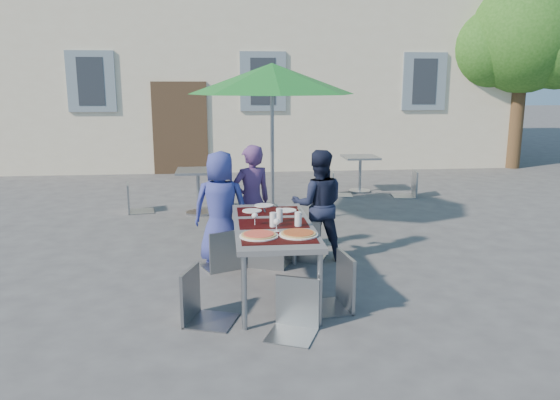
{
  "coord_description": "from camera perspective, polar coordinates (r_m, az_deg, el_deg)",
  "views": [
    {
      "loc": [
        -1.0,
        -5.85,
        2.18
      ],
      "look_at": [
        -0.33,
        0.47,
        0.8
      ],
      "focal_mm": 35.0,
      "sensor_mm": 36.0,
      "label": 1
    }
  ],
  "objects": [
    {
      "name": "chair_0",
      "position": [
        6.42,
        -6.05,
        -2.64
      ],
      "size": [
        0.54,
        0.54,
        0.93
      ],
      "color": "gray",
      "rests_on": "ground"
    },
    {
      "name": "tree",
      "position": [
        15.41,
        24.19,
        15.16
      ],
      "size": [
        3.6,
        3.0,
        4.7
      ],
      "color": "#4E3821",
      "rests_on": "ground"
    },
    {
      "name": "bg_chair_r_0",
      "position": [
        9.54,
        -6.52,
        1.91
      ],
      "size": [
        0.46,
        0.46,
        0.84
      ],
      "color": "#92989D",
      "rests_on": "ground"
    },
    {
      "name": "chair_3",
      "position": [
        5.05,
        -8.4,
        -6.6
      ],
      "size": [
        0.54,
        0.54,
        0.96
      ],
      "color": "gray",
      "rests_on": "ground"
    },
    {
      "name": "pizza_near_right",
      "position": [
        5.19,
        1.94,
        -3.54
      ],
      "size": [
        0.37,
        0.37,
        0.03
      ],
      "color": "white",
      "rests_on": "dining_table"
    },
    {
      "name": "bg_chair_r_1",
      "position": [
        10.82,
        13.45,
        3.28
      ],
      "size": [
        0.48,
        0.48,
        0.96
      ],
      "color": "gray",
      "rests_on": "ground"
    },
    {
      "name": "ground",
      "position": [
        6.33,
        3.47,
        -7.96
      ],
      "size": [
        90.0,
        90.0,
        0.0
      ],
      "primitive_type": "plane",
      "color": "#414144",
      "rests_on": "ground"
    },
    {
      "name": "cafe_table_1",
      "position": [
        11.11,
        8.36,
        3.33
      ],
      "size": [
        0.68,
        0.68,
        0.73
      ],
      "color": "#AEB0B6",
      "rests_on": "ground"
    },
    {
      "name": "child_1",
      "position": [
        6.88,
        -3.0,
        -0.12
      ],
      "size": [
        0.61,
        0.5,
        1.43
      ],
      "primitive_type": "imported",
      "rotation": [
        0.0,
        0.0,
        3.5
      ],
      "color": "#513267",
      "rests_on": "ground"
    },
    {
      "name": "place_settings",
      "position": [
        6.25,
        -1.28,
        -0.91
      ],
      "size": [
        0.65,
        0.5,
        0.01
      ],
      "color": "white",
      "rests_on": "dining_table"
    },
    {
      "name": "pizza_near_left",
      "position": [
        5.15,
        -2.23,
        -3.68
      ],
      "size": [
        0.37,
        0.37,
        0.03
      ],
      "color": "white",
      "rests_on": "dining_table"
    },
    {
      "name": "chair_1",
      "position": [
        6.46,
        -1.22,
        -1.94
      ],
      "size": [
        0.59,
        0.59,
        1.02
      ],
      "color": "#8E9499",
      "rests_on": "ground"
    },
    {
      "name": "dining_table",
      "position": [
        5.65,
        -0.72,
        -3.01
      ],
      "size": [
        0.8,
        1.85,
        0.76
      ],
      "color": "#46464B",
      "rests_on": "ground"
    },
    {
      "name": "chair_2",
      "position": [
        6.71,
        2.65,
        -1.44
      ],
      "size": [
        0.59,
        0.6,
        1.02
      ],
      "color": "gray",
      "rests_on": "ground"
    },
    {
      "name": "chair_4",
      "position": [
        5.3,
        5.86,
        -5.07
      ],
      "size": [
        0.52,
        0.52,
        1.04
      ],
      "color": "gray",
      "rests_on": "ground"
    },
    {
      "name": "cafe_table_0",
      "position": [
        9.22,
        -8.54,
        1.69
      ],
      "size": [
        0.7,
        0.7,
        0.76
      ],
      "color": "#AEB0B6",
      "rests_on": "ground"
    },
    {
      "name": "child_2",
      "position": [
        6.79,
        4.01,
        -0.51
      ],
      "size": [
        0.7,
        0.44,
        1.38
      ],
      "primitive_type": "imported",
      "rotation": [
        0.0,
        0.0,
        3.06
      ],
      "color": "#171C33",
      "rests_on": "ground"
    },
    {
      "name": "glassware",
      "position": [
        5.52,
        -0.01,
        -1.94
      ],
      "size": [
        0.5,
        0.42,
        0.15
      ],
      "color": "silver",
      "rests_on": "dining_table"
    },
    {
      "name": "child_0",
      "position": [
        6.67,
        -6.22,
        -0.76
      ],
      "size": [
        0.73,
        0.54,
        1.38
      ],
      "primitive_type": "imported",
      "rotation": [
        0.0,
        0.0,
        2.99
      ],
      "color": "#323A8C",
      "rests_on": "ground"
    },
    {
      "name": "patio_umbrella",
      "position": [
        8.19,
        -0.83,
        12.42
      ],
      "size": [
        2.47,
        2.47,
        2.46
      ],
      "color": "#AEB0B6",
      "rests_on": "ground"
    },
    {
      "name": "bg_chair_l_0",
      "position": [
        9.57,
        -15.07,
        2.05
      ],
      "size": [
        0.49,
        0.49,
        0.96
      ],
      "color": "gray",
      "rests_on": "ground"
    },
    {
      "name": "bg_chair_l_1",
      "position": [
        10.7,
        6.05,
        3.24
      ],
      "size": [
        0.45,
        0.45,
        0.9
      ],
      "color": "#91989D",
      "rests_on": "ground"
    },
    {
      "name": "chair_5",
      "position": [
        4.8,
        1.55,
        -7.85
      ],
      "size": [
        0.53,
        0.53,
        0.91
      ],
      "color": "#90979C",
      "rests_on": "ground"
    }
  ]
}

